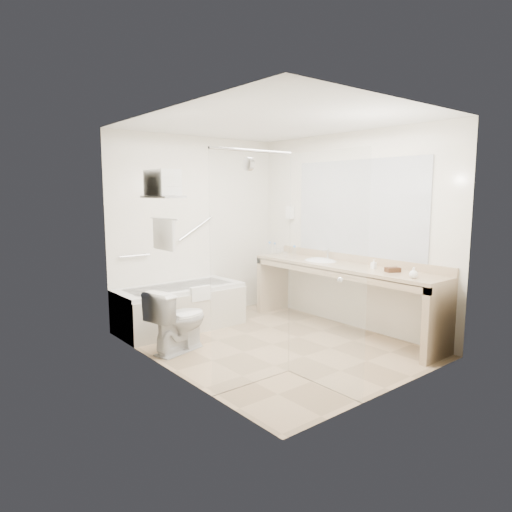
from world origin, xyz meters
TOP-DOWN VIEW (x-y plane):
  - floor at (0.00, 0.00)m, footprint 3.20×3.20m
  - ceiling at (0.00, 0.00)m, footprint 2.60×3.20m
  - wall_back at (0.00, 1.60)m, footprint 2.60×0.10m
  - wall_front at (0.00, -1.60)m, footprint 2.60×0.10m
  - wall_left at (-1.30, 0.00)m, footprint 0.10×3.20m
  - wall_right at (1.30, 0.00)m, footprint 0.10×3.20m
  - bathtub at (-0.50, 1.24)m, footprint 1.60×0.73m
  - grab_bar_short at (-0.95, 1.56)m, footprint 0.40×0.03m
  - grab_bar_long at (-0.05, 1.56)m, footprint 0.53×0.03m
  - shower_enclosure at (-0.63, -0.93)m, footprint 0.96×0.91m
  - towel_shelf at (-1.17, 0.35)m, footprint 0.24×0.55m
  - vanity_counter at (1.02, -0.15)m, footprint 0.55×2.70m
  - sink at (1.05, 0.25)m, footprint 0.40×0.52m
  - faucet at (1.20, 0.25)m, footprint 0.03×0.03m
  - mirror at (1.29, -0.15)m, footprint 0.02×2.00m
  - hairdryer_unit at (1.25, 1.05)m, footprint 0.08×0.10m
  - toilet at (-0.95, 0.49)m, footprint 0.79×0.56m
  - amenity_basket at (1.06, -0.86)m, footprint 0.19×0.16m
  - soap_bottle_a at (1.06, -0.59)m, footprint 0.06×0.12m
  - soap_bottle_b at (0.90, -1.21)m, footprint 0.12×0.14m
  - water_bottle_left at (0.98, 1.07)m, footprint 0.05×0.05m
  - water_bottle_mid at (0.92, 0.60)m, footprint 0.06×0.06m
  - water_bottle_right at (0.90, 1.10)m, footprint 0.06×0.06m
  - drinking_glass_near at (1.03, 1.05)m, footprint 0.08×0.08m
  - drinking_glass_far at (0.87, 0.72)m, footprint 0.08×0.08m

SIDE VIEW (x-z plane):
  - floor at x=0.00m, z-range 0.00..0.00m
  - bathtub at x=-0.50m, z-range -0.02..0.57m
  - toilet at x=-0.95m, z-range 0.00..0.70m
  - vanity_counter at x=1.02m, z-range 0.17..1.12m
  - sink at x=1.05m, z-range 0.75..0.89m
  - amenity_basket at x=1.06m, z-range 0.85..0.90m
  - soap_bottle_a at x=1.06m, z-range 0.85..0.90m
  - drinking_glass_far at x=0.87m, z-range 0.85..0.94m
  - soap_bottle_b at x=0.90m, z-range 0.85..0.94m
  - drinking_glass_near at x=1.03m, z-range 0.85..0.94m
  - water_bottle_left at x=0.98m, z-range 0.84..1.02m
  - faucet at x=1.20m, z-range 0.86..1.00m
  - water_bottle_mid at x=0.92m, z-range 0.84..1.02m
  - water_bottle_right at x=0.90m, z-range 0.84..1.03m
  - grab_bar_short at x=-0.95m, z-range 0.93..0.96m
  - shower_enclosure at x=-0.63m, z-range 0.01..2.12m
  - wall_back at x=0.00m, z-range 0.00..2.50m
  - wall_front at x=0.00m, z-range 0.00..2.50m
  - wall_left at x=-1.30m, z-range 0.00..2.50m
  - wall_right at x=1.30m, z-range 0.00..2.50m
  - grab_bar_long at x=-0.05m, z-range 1.09..1.41m
  - hairdryer_unit at x=1.25m, z-range 1.36..1.54m
  - mirror at x=1.29m, z-range 0.95..2.15m
  - towel_shelf at x=-1.17m, z-range 1.35..2.16m
  - ceiling at x=0.00m, z-range 2.45..2.55m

